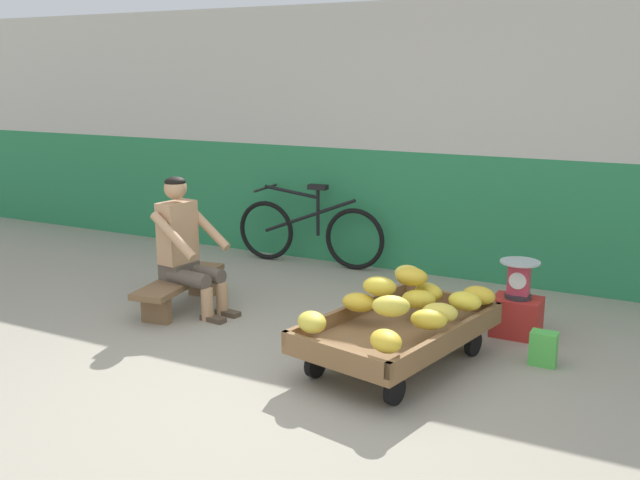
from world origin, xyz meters
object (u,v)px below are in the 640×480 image
at_px(banana_cart, 398,333).
at_px(weighing_scale, 519,279).
at_px(plastic_crate, 517,317).
at_px(shopping_bag, 543,348).
at_px(bicycle_near_left, 309,232).
at_px(low_bench, 180,286).
at_px(vendor_seated, 185,245).

bearing_deg(banana_cart, weighing_scale, 58.67).
bearing_deg(plastic_crate, shopping_bag, -59.08).
relative_size(plastic_crate, bicycle_near_left, 0.22).
bearing_deg(plastic_crate, bicycle_near_left, 155.51).
relative_size(low_bench, plastic_crate, 3.15).
bearing_deg(low_bench, bicycle_near_left, 80.67).
distance_m(vendor_seated, bicycle_near_left, 1.81).
height_order(vendor_seated, bicycle_near_left, vendor_seated).
height_order(vendor_seated, plastic_crate, vendor_seated).
xyz_separation_m(banana_cart, bicycle_near_left, (-1.82, 2.08, 0.11)).
bearing_deg(plastic_crate, low_bench, -165.90).
height_order(vendor_seated, weighing_scale, vendor_seated).
xyz_separation_m(bicycle_near_left, shopping_bag, (2.71, -1.59, -0.23)).
relative_size(banana_cart, vendor_seated, 1.39).
xyz_separation_m(weighing_scale, bicycle_near_left, (-2.41, 1.10, -0.10)).
xyz_separation_m(banana_cart, weighing_scale, (0.59, 0.98, 0.21)).
relative_size(plastic_crate, shopping_bag, 1.50).
distance_m(plastic_crate, shopping_bag, 0.58).
bearing_deg(weighing_scale, banana_cart, -121.33).
height_order(vendor_seated, shopping_bag, vendor_seated).
bearing_deg(vendor_seated, banana_cart, -8.09).
relative_size(weighing_scale, bicycle_near_left, 0.18).
xyz_separation_m(low_bench, weighing_scale, (2.71, 0.68, 0.25)).
height_order(plastic_crate, weighing_scale, weighing_scale).
height_order(banana_cart, plastic_crate, banana_cart).
bearing_deg(banana_cart, vendor_seated, 171.91).
height_order(weighing_scale, shopping_bag, weighing_scale).
bearing_deg(low_bench, plastic_crate, 14.10).
distance_m(weighing_scale, shopping_bag, 0.66).
bearing_deg(bicycle_near_left, low_bench, -99.33).
bearing_deg(low_bench, banana_cart, -8.05).
bearing_deg(shopping_bag, plastic_crate, 120.92).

